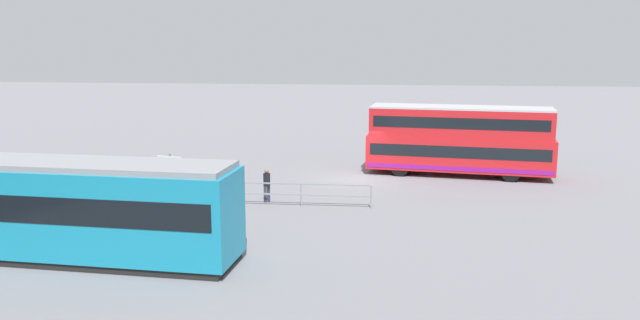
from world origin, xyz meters
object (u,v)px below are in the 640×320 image
double_decker_bus (459,140)px  tram_yellow (31,206)px  info_sign (170,170)px  pedestrian_near_railing (267,183)px

double_decker_bus → tram_yellow: double_decker_bus is taller
double_decker_bus → info_sign: size_ratio=4.20×
double_decker_bus → tram_yellow: bearing=44.5°
double_decker_bus → info_sign: double_decker_bus is taller
double_decker_bus → info_sign: bearing=33.4°
pedestrian_near_railing → info_sign: size_ratio=0.64×
info_sign → tram_yellow: bearing=69.9°
tram_yellow → pedestrian_near_railing: size_ratio=9.35×
double_decker_bus → pedestrian_near_railing: size_ratio=6.61×
pedestrian_near_railing → tram_yellow: bearing=52.2°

